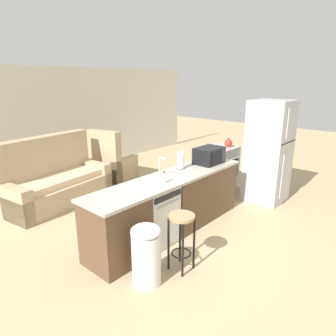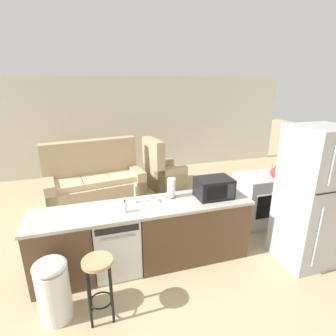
# 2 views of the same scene
# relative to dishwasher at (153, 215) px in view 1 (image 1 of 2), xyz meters

# --- Properties ---
(ground_plane) EXTENTS (24.00, 24.00, 0.00)m
(ground_plane) POSITION_rel_dishwasher_xyz_m (0.25, 0.00, -0.42)
(ground_plane) COLOR tan
(wall_back) EXTENTS (10.00, 0.06, 2.60)m
(wall_back) POSITION_rel_dishwasher_xyz_m (0.55, 4.20, 0.88)
(wall_back) COLOR silver
(wall_back) RESTS_ON ground_plane
(kitchen_counter) EXTENTS (2.94, 0.66, 0.90)m
(kitchen_counter) POSITION_rel_dishwasher_xyz_m (0.49, 0.00, -0.00)
(kitchen_counter) COLOR brown
(kitchen_counter) RESTS_ON ground_plane
(dishwasher) EXTENTS (0.58, 0.61, 0.84)m
(dishwasher) POSITION_rel_dishwasher_xyz_m (0.00, 0.00, 0.00)
(dishwasher) COLOR white
(dishwasher) RESTS_ON ground_plane
(stove_range) EXTENTS (0.76, 0.68, 0.90)m
(stove_range) POSITION_rel_dishwasher_xyz_m (2.60, 0.55, 0.03)
(stove_range) COLOR #B7B7BC
(stove_range) RESTS_ON ground_plane
(refrigerator) EXTENTS (0.72, 0.73, 1.94)m
(refrigerator) POSITION_rel_dishwasher_xyz_m (2.60, -0.55, 0.55)
(refrigerator) COLOR #B7B7BC
(refrigerator) RESTS_ON ground_plane
(microwave) EXTENTS (0.50, 0.37, 0.28)m
(microwave) POSITION_rel_dishwasher_xyz_m (1.40, -0.00, 0.62)
(microwave) COLOR black
(microwave) RESTS_ON kitchen_counter
(sink_faucet) EXTENTS (0.07, 0.18, 0.30)m
(sink_faucet) POSITION_rel_dishwasher_xyz_m (0.30, 0.12, 0.61)
(sink_faucet) COLOR silver
(sink_faucet) RESTS_ON kitchen_counter
(paper_towel_roll) EXTENTS (0.14, 0.14, 0.28)m
(paper_towel_roll) POSITION_rel_dishwasher_xyz_m (0.82, 0.16, 0.62)
(paper_towel_roll) COLOR #4C4C51
(paper_towel_roll) RESTS_ON kitchen_counter
(soap_bottle) EXTENTS (0.06, 0.06, 0.18)m
(soap_bottle) POSITION_rel_dishwasher_xyz_m (0.13, -0.11, 0.55)
(soap_bottle) COLOR silver
(soap_bottle) RESTS_ON kitchen_counter
(kettle) EXTENTS (0.21, 0.17, 0.19)m
(kettle) POSITION_rel_dishwasher_xyz_m (2.77, 0.42, 0.56)
(kettle) COLOR red
(kettle) RESTS_ON stove_range
(bar_stool) EXTENTS (0.32, 0.32, 0.74)m
(bar_stool) POSITION_rel_dishwasher_xyz_m (-0.26, -0.74, 0.11)
(bar_stool) COLOR tan
(bar_stool) RESTS_ON ground_plane
(trash_bin) EXTENTS (0.35, 0.35, 0.74)m
(trash_bin) POSITION_rel_dishwasher_xyz_m (-0.73, -0.61, -0.04)
(trash_bin) COLOR white
(trash_bin) RESTS_ON ground_plane
(couch) EXTENTS (2.11, 1.20, 1.27)m
(couch) POSITION_rel_dishwasher_xyz_m (-0.20, 2.46, -0.03)
(couch) COLOR tan
(couch) RESTS_ON ground_plane
(armchair) EXTENTS (0.94, 0.98, 1.20)m
(armchair) POSITION_rel_dishwasher_xyz_m (1.37, 2.71, -0.07)
(armchair) COLOR tan
(armchair) RESTS_ON ground_plane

